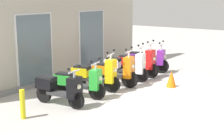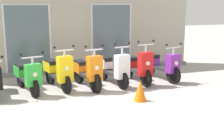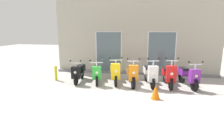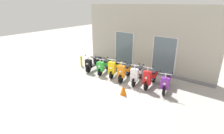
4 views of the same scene
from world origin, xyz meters
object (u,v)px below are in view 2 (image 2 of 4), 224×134
traffic_cone (140,91)px  scooter_purple (161,65)px  scooter_green (27,76)px  scooter_orange (87,71)px  scooter_yellow (58,71)px  scooter_red (137,66)px  scooter_white (113,68)px

traffic_cone → scooter_purple: bearing=49.8°
scooter_green → scooter_orange: scooter_orange is taller
scooter_green → scooter_orange: (1.61, -0.10, 0.03)m
scooter_yellow → scooter_red: bearing=-1.6°
scooter_red → scooter_yellow: bearing=178.4°
scooter_purple → traffic_cone: 2.22m
traffic_cone → scooter_red: bearing=69.3°
scooter_green → scooter_purple: 3.98m
scooter_white → traffic_cone: 1.61m
scooter_orange → traffic_cone: bearing=-58.0°
scooter_red → scooter_purple: size_ratio=0.98×
scooter_green → scooter_purple: (3.98, 0.06, 0.03)m
scooter_orange → traffic_cone: scooter_orange is taller
scooter_red → traffic_cone: size_ratio=3.12×
scooter_green → scooter_orange: size_ratio=0.98×
scooter_red → scooter_green: bearing=179.5°
scooter_purple → traffic_cone: size_ratio=3.19×
scooter_white → scooter_purple: size_ratio=0.98×
scooter_orange → scooter_red: bearing=2.7°
scooter_yellow → scooter_purple: (3.16, 0.03, -0.03)m
scooter_white → scooter_purple: scooter_white is taller
scooter_green → scooter_purple: scooter_purple is taller
scooter_green → scooter_purple: size_ratio=0.95×
traffic_cone → scooter_orange: bearing=122.0°
scooter_orange → scooter_white: size_ratio=1.00×
scooter_purple → traffic_cone: scooter_purple is taller
scooter_yellow → scooter_purple: bearing=0.5°
scooter_yellow → scooter_red: scooter_red is taller
scooter_orange → scooter_white: bearing=4.7°
scooter_orange → scooter_white: 0.78m
scooter_orange → scooter_purple: 2.38m
scooter_yellow → scooter_purple: scooter_yellow is taller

